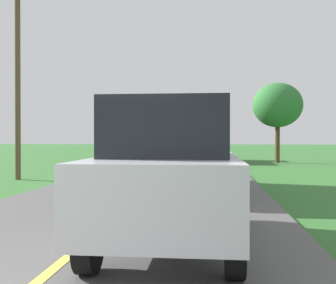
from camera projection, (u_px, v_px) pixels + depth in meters
The scene contains 5 objects.
banana_truck_near at pixel (173, 140), 12.91m from camera, with size 2.38×5.82×2.80m.
banana_truck_far at pixel (200, 139), 28.29m from camera, with size 2.38×5.81×2.80m.
utility_pole_roadside at pixel (18, 63), 15.40m from camera, with size 2.36×0.20×7.83m.
roadside_tree_near_left at pixel (278, 105), 25.76m from camera, with size 3.03×3.03×4.91m.
following_car at pixel (171, 172), 5.61m from camera, with size 1.74×4.10×1.92m.
Camera 1 is at (1.72, -1.50, 1.53)m, focal length 45.03 mm.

